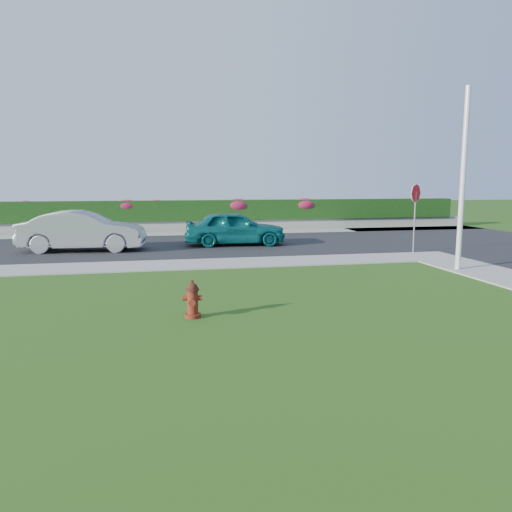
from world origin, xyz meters
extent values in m
plane|color=black|center=(0.00, 0.00, 0.00)|extent=(120.00, 120.00, 0.00)
cube|color=black|center=(-5.00, 14.00, 0.02)|extent=(26.00, 8.00, 0.04)
cube|color=gray|center=(-6.00, 9.00, 0.02)|extent=(24.00, 2.00, 0.04)
cube|color=gray|center=(7.00, 9.00, 0.02)|extent=(2.00, 2.00, 0.04)
cube|color=gray|center=(-1.00, 19.00, 0.02)|extent=(34.00, 2.00, 0.04)
cube|color=gray|center=(-1.00, 20.50, 0.30)|extent=(34.00, 0.40, 0.60)
cube|color=black|center=(-1.00, 20.60, 1.15)|extent=(32.00, 0.90, 1.10)
cylinder|color=#49110B|center=(-2.13, 2.51, 0.04)|extent=(0.33, 0.33, 0.08)
cylinder|color=#49110B|center=(-2.13, 2.51, 0.33)|extent=(0.22, 0.22, 0.50)
cylinder|color=black|center=(-2.13, 2.51, 0.58)|extent=(0.27, 0.27, 0.05)
sphere|color=black|center=(-2.13, 2.51, 0.61)|extent=(0.22, 0.22, 0.22)
cylinder|color=black|center=(-2.13, 2.51, 0.73)|extent=(0.07, 0.07, 0.07)
cylinder|color=#49110B|center=(-2.28, 2.53, 0.41)|extent=(0.11, 0.12, 0.11)
cylinder|color=#49110B|center=(-1.99, 2.49, 0.41)|extent=(0.11, 0.12, 0.11)
cylinder|color=#49110B|center=(-2.15, 2.36, 0.35)|extent=(0.16, 0.13, 0.14)
imported|color=#0C5C5E|center=(0.56, 13.60, 0.77)|extent=(4.38, 2.00, 1.46)
imported|color=#929498|center=(-5.55, 12.98, 0.82)|extent=(4.87, 2.09, 1.56)
cylinder|color=silver|center=(6.37, 6.30, 2.77)|extent=(0.16, 0.16, 5.54)
cylinder|color=slate|center=(6.89, 9.97, 1.17)|extent=(0.06, 0.06, 2.35)
cylinder|color=#B90C12|center=(6.89, 9.97, 2.29)|extent=(0.59, 0.39, 0.68)
cylinder|color=white|center=(6.89, 9.97, 2.29)|extent=(0.62, 0.40, 0.72)
ellipsoid|color=#A61C3A|center=(-9.36, 20.50, 1.49)|extent=(1.05, 0.67, 0.52)
ellipsoid|color=#A61C3A|center=(-4.23, 20.50, 1.45)|extent=(1.27, 0.82, 0.64)
ellipsoid|color=#A61C3A|center=(-2.66, 20.50, 1.50)|extent=(1.02, 0.66, 0.51)
ellipsoid|color=#A61C3A|center=(1.83, 20.50, 1.41)|extent=(1.46, 0.94, 0.73)
ellipsoid|color=#A61C3A|center=(5.78, 20.50, 1.41)|extent=(1.46, 0.94, 0.73)
camera|label=1|loc=(-2.87, -7.37, 2.73)|focal=35.00mm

